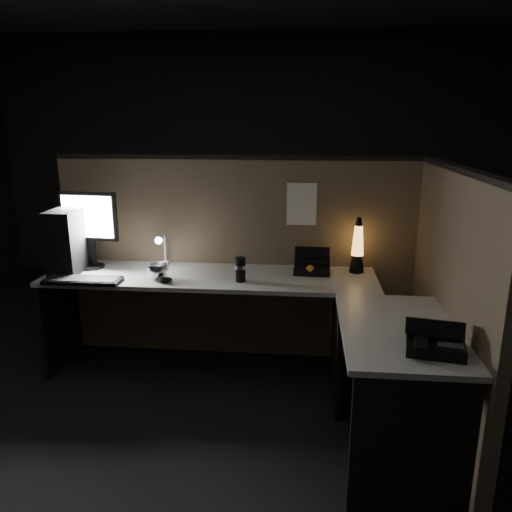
# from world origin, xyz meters

# --- Properties ---
(floor) EXTENTS (6.00, 6.00, 0.00)m
(floor) POSITION_xyz_m (0.00, 0.00, 0.00)
(floor) COLOR black
(floor) RESTS_ON ground
(room_shell) EXTENTS (6.00, 6.00, 6.00)m
(room_shell) POSITION_xyz_m (0.00, 0.00, 1.62)
(room_shell) COLOR silver
(room_shell) RESTS_ON ground
(partition_back) EXTENTS (2.66, 0.06, 1.50)m
(partition_back) POSITION_xyz_m (0.00, 0.93, 0.75)
(partition_back) COLOR brown
(partition_back) RESTS_ON ground
(partition_right) EXTENTS (0.06, 1.66, 1.50)m
(partition_right) POSITION_xyz_m (1.33, 0.10, 0.75)
(partition_right) COLOR brown
(partition_right) RESTS_ON ground
(desk) EXTENTS (2.60, 1.60, 0.73)m
(desk) POSITION_xyz_m (0.18, 0.25, 0.58)
(desk) COLOR #B6B3AC
(desk) RESTS_ON ground
(pc_tower) EXTENTS (0.21, 0.43, 0.45)m
(pc_tower) POSITION_xyz_m (-1.16, 0.63, 0.95)
(pc_tower) COLOR black
(pc_tower) RESTS_ON desk
(monitor) EXTENTS (0.43, 0.18, 0.55)m
(monitor) POSITION_xyz_m (-1.04, 0.71, 1.06)
(monitor) COLOR black
(monitor) RESTS_ON desk
(keyboard) EXTENTS (0.51, 0.18, 0.02)m
(keyboard) POSITION_xyz_m (-0.96, 0.36, 0.74)
(keyboard) COLOR black
(keyboard) RESTS_ON desk
(mouse) EXTENTS (0.11, 0.09, 0.04)m
(mouse) POSITION_xyz_m (-0.41, 0.40, 0.75)
(mouse) COLOR black
(mouse) RESTS_ON desk
(clip_lamp) EXTENTS (0.05, 0.19, 0.25)m
(clip_lamp) POSITION_xyz_m (-0.52, 0.72, 0.88)
(clip_lamp) COLOR white
(clip_lamp) RESTS_ON desk
(organizer) EXTENTS (0.26, 0.23, 0.19)m
(organizer) POSITION_xyz_m (0.56, 0.74, 0.77)
(organizer) COLOR black
(organizer) RESTS_ON desk
(lava_lamp) EXTENTS (0.11, 0.11, 0.39)m
(lava_lamp) POSITION_xyz_m (0.87, 0.77, 0.89)
(lava_lamp) COLOR black
(lava_lamp) RESTS_ON desk
(travel_mug) EXTENTS (0.07, 0.07, 0.16)m
(travel_mug) POSITION_xyz_m (0.08, 0.48, 0.81)
(travel_mug) COLOR black
(travel_mug) RESTS_ON desk
(steel_mug) EXTENTS (0.18, 0.18, 0.11)m
(steel_mug) POSITION_xyz_m (-0.49, 0.48, 0.78)
(steel_mug) COLOR silver
(steel_mug) RESTS_ON desk
(figurine) EXTENTS (0.06, 0.06, 0.06)m
(figurine) POSITION_xyz_m (0.54, 0.65, 0.78)
(figurine) COLOR orange
(figurine) RESTS_ON desk
(pinned_paper) EXTENTS (0.21, 0.00, 0.30)m
(pinned_paper) POSITION_xyz_m (0.47, 0.90, 1.19)
(pinned_paper) COLOR white
(pinned_paper) RESTS_ON partition_back
(desk_phone) EXTENTS (0.30, 0.30, 0.16)m
(desk_phone) POSITION_xyz_m (1.11, -0.45, 0.79)
(desk_phone) COLOR black
(desk_phone) RESTS_ON desk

